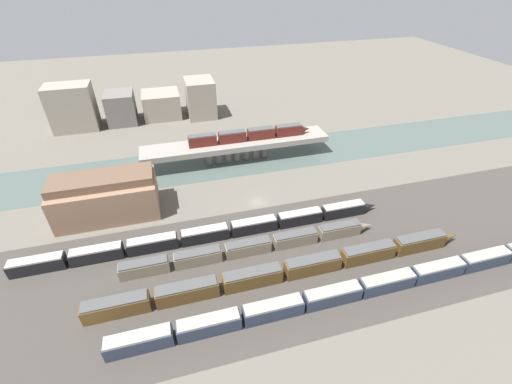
{
  "coord_description": "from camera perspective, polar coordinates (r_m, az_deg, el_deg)",
  "views": [
    {
      "loc": [
        -21.66,
        -77.4,
        59.65
      ],
      "look_at": [
        0.0,
        1.33,
        2.83
      ],
      "focal_mm": 24.0,
      "sensor_mm": 36.0,
      "label": 1
    }
  ],
  "objects": [
    {
      "name": "warehouse_building",
      "position": [
        100.92,
        -23.69,
        -0.69
      ],
      "size": [
        26.65,
        13.25,
        12.35
      ],
      "color": "#937056",
      "rests_on": "ground"
    },
    {
      "name": "city_block_left",
      "position": [
        159.27,
        -21.57,
        12.92
      ],
      "size": [
        11.54,
        13.36,
        12.83
      ],
      "primitive_type": "cube",
      "color": "slate",
      "rests_on": "ground"
    },
    {
      "name": "train_yard_outer",
      "position": [
        87.59,
        -7.57,
        -6.89
      ],
      "size": [
        92.59,
        2.83,
        3.63
      ],
      "color": "black",
      "rests_on": "ground"
    },
    {
      "name": "train_on_bridge",
      "position": [
        118.76,
        -1.0,
        9.54
      ],
      "size": [
        42.86,
        3.07,
        3.77
      ],
      "color": "#5B1E19",
      "rests_on": "bridge"
    },
    {
      "name": "city_block_far_left",
      "position": [
        159.45,
        -28.29,
        12.29
      ],
      "size": [
        17.15,
        11.13,
        18.27
      ],
      "primitive_type": "cube",
      "color": "gray",
      "rests_on": "ground"
    },
    {
      "name": "railbed_yard",
      "position": [
        82.94,
        4.74,
        -11.31
      ],
      "size": [
        280.0,
        42.0,
        0.01
      ],
      "primitive_type": "cube",
      "color": "#423D38",
      "rests_on": "ground"
    },
    {
      "name": "train_yard_near",
      "position": [
        78.48,
        17.91,
        -14.93
      ],
      "size": [
        106.03,
        2.96,
        3.75
      ],
      "color": "#2D384C",
      "rests_on": "ground"
    },
    {
      "name": "city_block_right",
      "position": [
        157.4,
        -9.25,
        15.22
      ],
      "size": [
        11.98,
        14.87,
        15.89
      ],
      "primitive_type": "cube",
      "color": "gray",
      "rests_on": "ground"
    },
    {
      "name": "train_yard_far",
      "position": [
        83.51,
        -0.4,
        -9.08
      ],
      "size": [
        63.05,
        2.83,
        3.53
      ],
      "color": "gray",
      "rests_on": "ground"
    },
    {
      "name": "bridge",
      "position": [
        119.28,
        -3.26,
        7.78
      ],
      "size": [
        64.46,
        9.98,
        7.07
      ],
      "color": "gray",
      "rests_on": "ground"
    },
    {
      "name": "city_block_center",
      "position": [
        160.93,
        -15.45,
        13.88
      ],
      "size": [
        15.65,
        15.09,
        10.67
      ],
      "primitive_type": "cube",
      "color": "gray",
      "rests_on": "ground"
    },
    {
      "name": "river_water",
      "position": [
        121.88,
        -3.18,
        5.48
      ],
      "size": [
        320.0,
        23.16,
        0.01
      ],
      "primitive_type": "cube",
      "color": "#4C5B56",
      "rests_on": "ground"
    },
    {
      "name": "ground_plane",
      "position": [
        100.09,
        0.2,
        -1.75
      ],
      "size": [
        400.0,
        400.0,
        0.0
      ],
      "primitive_type": "plane",
      "color": "#666056"
    },
    {
      "name": "train_yard_mid",
      "position": [
        78.34,
        5.65,
        -12.79
      ],
      "size": [
        87.7,
        3.1,
        4.05
      ],
      "color": "brown",
      "rests_on": "ground"
    }
  ]
}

